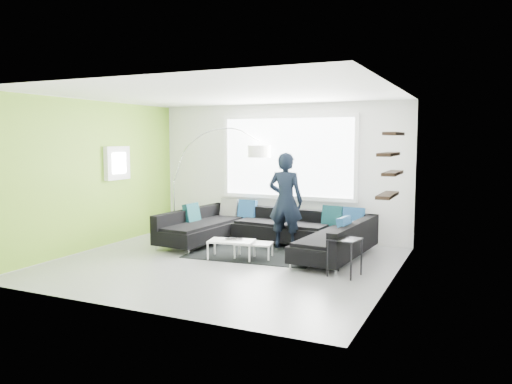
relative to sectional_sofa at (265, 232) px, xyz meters
The scene contains 9 objects.
ground 1.25m from the sectional_sofa, 102.40° to the right, with size 5.50×5.50×0.00m, color gray.
room_shell 1.77m from the sectional_sofa, 102.81° to the right, with size 5.54×5.04×2.82m.
sectional_sofa is the anchor object (origin of this frame).
rug 0.43m from the sectional_sofa, 107.93° to the right, with size 2.28×1.66×0.01m, color black.
coffee_table 0.77m from the sectional_sofa, 98.39° to the right, with size 1.00×0.58×0.33m, color white.
arc_lamp 2.70m from the sectional_sofa, 164.48° to the left, with size 2.18×0.93×2.32m, color silver, non-canonical shape.
side_table 2.10m from the sectional_sofa, 31.49° to the right, with size 0.42×0.42×0.58m, color black.
person 0.71m from the sectional_sofa, 50.03° to the left, with size 0.68×0.47×1.83m, color black.
laptop 0.85m from the sectional_sofa, 106.54° to the right, with size 0.36×0.30×0.02m, color black.
Camera 1 is at (3.92, -7.21, 2.06)m, focal length 35.00 mm.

